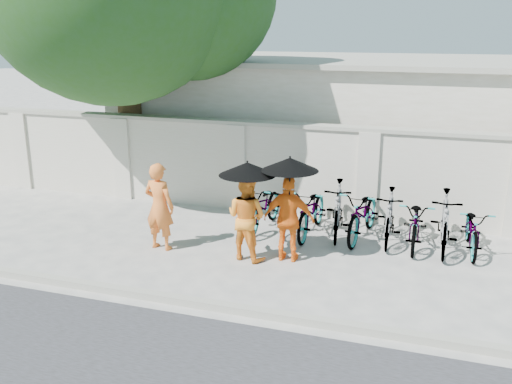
% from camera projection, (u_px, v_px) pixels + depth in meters
% --- Properties ---
extents(ground, '(80.00, 80.00, 0.00)m').
position_uv_depth(ground, '(231.00, 264.00, 10.33)').
color(ground, '#BDB6AB').
extents(kerb, '(40.00, 0.16, 0.12)m').
position_uv_depth(kerb, '(192.00, 302.00, 8.76)').
color(kerb, gray).
rests_on(kerb, ground).
extents(compound_wall, '(20.00, 0.30, 2.00)m').
position_uv_depth(compound_wall, '(323.00, 173.00, 12.67)').
color(compound_wall, beige).
rests_on(compound_wall, ground).
extents(building_behind, '(14.00, 6.00, 3.20)m').
position_uv_depth(building_behind, '(388.00, 122.00, 15.67)').
color(building_behind, silver).
rests_on(building_behind, ground).
extents(monk_left, '(0.66, 0.48, 1.70)m').
position_uv_depth(monk_left, '(159.00, 206.00, 10.82)').
color(monk_left, orange).
rests_on(monk_left, ground).
extents(monk_center, '(0.91, 0.79, 1.60)m').
position_uv_depth(monk_center, '(246.00, 217.00, 10.37)').
color(monk_center, orange).
rests_on(monk_center, ground).
extents(parasol_center, '(1.02, 1.02, 0.94)m').
position_uv_depth(parasol_center, '(247.00, 169.00, 10.02)').
color(parasol_center, black).
rests_on(parasol_center, ground).
extents(monk_right, '(0.94, 0.42, 1.59)m').
position_uv_depth(monk_right, '(289.00, 219.00, 10.27)').
color(monk_right, orange).
rests_on(monk_right, ground).
extents(parasol_right, '(1.02, 1.02, 1.05)m').
position_uv_depth(parasol_right, '(290.00, 164.00, 9.91)').
color(parasol_right, black).
rests_on(parasol_right, ground).
extents(bike_0, '(0.76, 1.93, 1.00)m').
position_uv_depth(bike_0, '(264.00, 206.00, 11.98)').
color(bike_0, '#9EA2B1').
rests_on(bike_0, ground).
extents(bike_1, '(0.56, 1.63, 0.96)m').
position_uv_depth(bike_1, '(288.00, 209.00, 11.87)').
color(bike_1, '#9EA2B1').
rests_on(bike_1, ground).
extents(bike_2, '(0.73, 1.96, 1.02)m').
position_uv_depth(bike_2, '(312.00, 211.00, 11.66)').
color(bike_2, '#9EA2B1').
rests_on(bike_2, ground).
extents(bike_3, '(0.75, 1.91, 1.12)m').
position_uv_depth(bike_3, '(338.00, 209.00, 11.58)').
color(bike_3, '#9EA2B1').
rests_on(bike_3, ground).
extents(bike_4, '(0.93, 2.05, 1.04)m').
position_uv_depth(bike_4, '(363.00, 214.00, 11.44)').
color(bike_4, '#9EA2B1').
rests_on(bike_4, ground).
extents(bike_5, '(0.55, 1.77, 1.06)m').
position_uv_depth(bike_5, '(389.00, 217.00, 11.24)').
color(bike_5, '#9EA2B1').
rests_on(bike_5, ground).
extents(bike_6, '(0.67, 1.85, 0.96)m').
position_uv_depth(bike_6, '(416.00, 222.00, 11.05)').
color(bike_6, '#9EA2B1').
rests_on(bike_6, ground).
extents(bike_7, '(0.57, 1.91, 1.14)m').
position_uv_depth(bike_7, '(445.00, 222.00, 10.81)').
color(bike_7, '#9EA2B1').
rests_on(bike_7, ground).
extents(bike_8, '(0.70, 1.76, 0.91)m').
position_uv_depth(bike_8, '(473.00, 229.00, 10.76)').
color(bike_8, '#9EA2B1').
rests_on(bike_8, ground).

